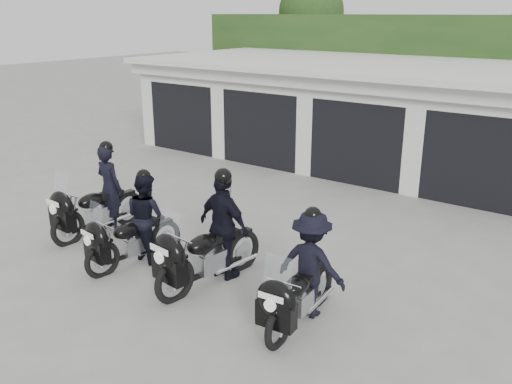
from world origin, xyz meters
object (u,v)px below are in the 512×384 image
Objects in this scene: police_bike_c at (216,234)px; police_bike_d at (306,273)px; police_bike_b at (138,223)px; police_bike_a at (98,197)px.

police_bike_c reaches higher than police_bike_d.
police_bike_c is (1.63, 0.24, 0.10)m from police_bike_b.
police_bike_c is 1.13× the size of police_bike_d.
police_bike_d is at bearing 9.08° from police_bike_b.
police_bike_a is at bearing 172.75° from police_bike_b.
police_bike_b is 1.65m from police_bike_c.
police_bike_a reaches higher than police_bike_b.
police_bike_a is 0.97× the size of police_bike_c.
police_bike_d is (3.48, 0.09, 0.01)m from police_bike_b.
police_bike_d reaches higher than police_bike_b.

